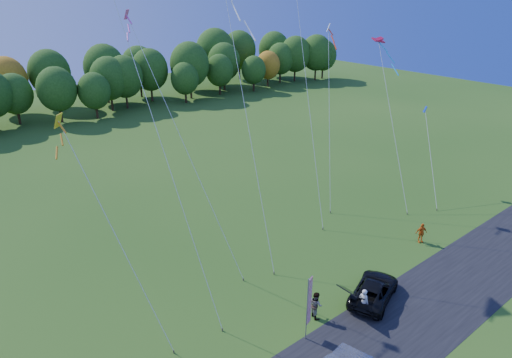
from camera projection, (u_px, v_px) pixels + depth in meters
ground at (317, 312)px, 28.20m from camera, size 160.00×160.00×0.00m
asphalt_strip at (370, 349)px, 25.35m from camera, size 90.00×6.00×0.01m
tree_line at (46, 122)px, 67.31m from camera, size 116.00×12.00×10.00m
black_suv at (374, 290)px, 29.18m from camera, size 5.31×3.77×1.34m
person_tailgate_a at (364, 302)px, 27.65m from camera, size 0.47×0.69×1.85m
person_tailgate_b at (316, 305)px, 27.51m from camera, size 0.89×1.01×1.75m
person_east at (421, 233)px, 35.62m from camera, size 1.03×0.80×1.64m
feather_flag at (309, 301)px, 25.29m from camera, size 0.52×0.23×4.08m
kite_delta_blue at (140, 78)px, 24.25m from camera, size 3.82×11.42×28.57m
kite_parafoil_orange at (299, 19)px, 37.79m from camera, size 7.77×13.86×32.64m
kite_delta_red at (248, 121)px, 31.84m from camera, size 3.54×9.43×20.23m
kite_parafoil_rainbow at (392, 123)px, 41.51m from camera, size 5.78×8.50×14.52m
kite_diamond_yellow at (118, 240)px, 23.99m from camera, size 2.98×6.41×13.07m
kite_diamond_white at (329, 119)px, 40.49m from camera, size 4.64×5.75×15.90m
kite_diamond_pink at (187, 152)px, 29.90m from camera, size 3.38×8.59×17.57m
kite_diamond_blue_low at (431, 157)px, 42.37m from camera, size 4.67×5.49×8.24m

